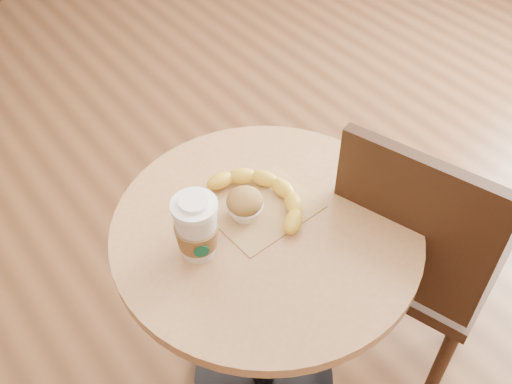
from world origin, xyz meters
The scene contains 6 objects.
cafe_table centered at (-0.03, -0.01, 0.54)m, with size 0.72×0.72×0.75m.
chair_right centered at (0.36, -0.17, 0.52)m, with size 0.53×0.53×0.95m.
kraft_bag centered at (0.00, 0.04, 0.75)m, with size 0.24×0.18×0.00m, color tan.
coffee_cup centered at (-0.19, 0.03, 0.82)m, with size 0.10×0.10×0.16m.
muffin centered at (-0.05, 0.05, 0.79)m, with size 0.09×0.09×0.08m.
banana centered at (0.01, 0.06, 0.77)m, with size 0.18×0.28×0.04m, color gold, non-canonical shape.
Camera 1 is at (-0.59, -0.71, 1.79)m, focal length 42.00 mm.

